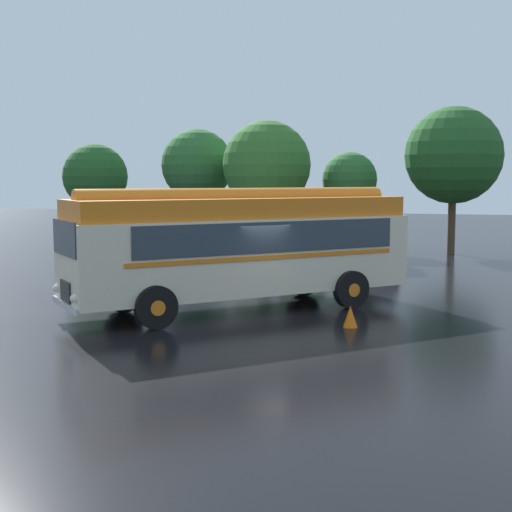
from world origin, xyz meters
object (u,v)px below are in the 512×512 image
vintage_bus (241,244)px  car_mid_left (245,245)px  car_far_right (375,247)px  traffic_cone (350,316)px  car_near_left (190,241)px  car_mid_right (306,246)px

vintage_bus → car_mid_left: (-3.08, 10.72, -1.05)m
car_far_right → traffic_cone: bearing=-86.6°
car_near_left → car_mid_left: 3.16m
car_far_right → car_mid_right: bearing=-175.0°
vintage_bus → car_mid_right: bearing=91.8°
car_near_left → car_mid_right: bearing=-8.4°
car_mid_right → traffic_cone: 13.00m
car_near_left → car_mid_right: size_ratio=1.01×
vintage_bus → traffic_cone: (3.34, -1.55, -1.62)m
car_mid_left → car_near_left: bearing=161.1°
car_mid_left → vintage_bus: bearing=-74.0°
car_mid_right → traffic_cone: (3.68, -12.45, -0.57)m
car_far_right → traffic_cone: (0.76, -12.71, -0.57)m
car_near_left → car_mid_left: bearing=-18.9°
car_near_left → traffic_cone: size_ratio=7.95×
traffic_cone → vintage_bus: bearing=155.1°
vintage_bus → car_mid_left: bearing=106.0°
car_mid_left → car_mid_right: same height
vintage_bus → traffic_cone: bearing=-24.9°
vintage_bus → car_mid_right: size_ratio=2.05×
car_near_left → car_mid_right: (5.73, -0.85, 0.00)m
vintage_bus → car_mid_right: 10.95m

